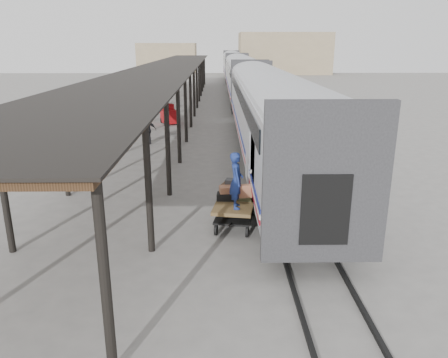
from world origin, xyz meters
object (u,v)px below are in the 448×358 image
baggage_cart (235,206)px  luggage_tug (169,115)px  pedestrian (148,130)px  porter (236,180)px

baggage_cart → luggage_tug: bearing=112.0°
luggage_tug → pedestrian: 7.11m
porter → baggage_cart: bearing=-2.5°
baggage_cart → luggage_tug: 20.00m
baggage_cart → porter: porter is taller
luggage_tug → pedestrian: bearing=-114.1°
luggage_tug → porter: porter is taller
luggage_tug → pedestrian: pedestrian is taller
baggage_cart → pedestrian: pedestrian is taller
baggage_cart → pedestrian: (-4.83, 12.43, 0.22)m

